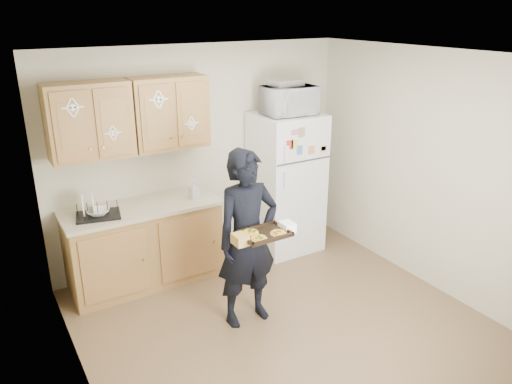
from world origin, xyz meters
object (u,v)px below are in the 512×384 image
Objects in this scene: baking_tray at (264,234)px; person at (247,239)px; microwave at (289,100)px; refrigerator at (286,183)px; dish_rack at (97,209)px.

person is at bearing 88.59° from baking_tray.
microwave reaches higher than person.
person is (-1.19, -1.13, 0.01)m from refrigerator.
refrigerator is at bearing 42.78° from person.
person is 4.08× the size of baking_tray.
microwave reaches higher than dish_rack.
dish_rack is at bearing 132.73° from person.
person reaches higher than baking_tray.
refrigerator is 2.26m from dish_rack.
refrigerator is at bearing 49.42° from baking_tray.
baking_tray is at bearing -129.87° from refrigerator.
dish_rack is (-1.07, 1.13, 0.13)m from person.
microwave reaches higher than refrigerator.
baking_tray is 1.78m from dish_rack.
dish_rack is at bearing -179.31° from microwave.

